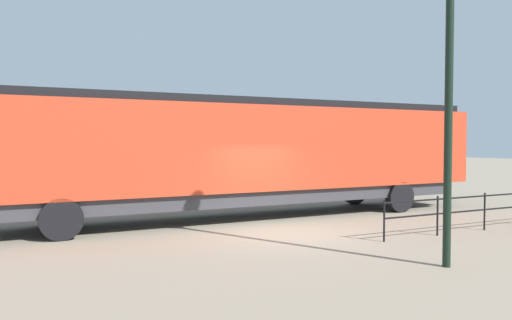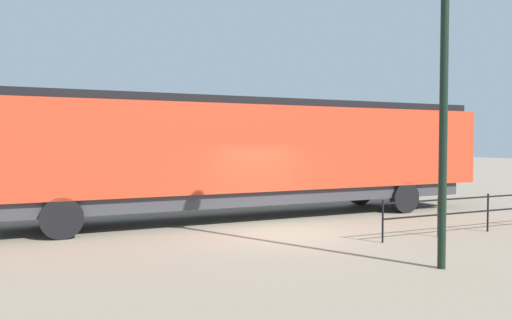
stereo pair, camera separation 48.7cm
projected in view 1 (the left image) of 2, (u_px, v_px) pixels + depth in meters
name	position (u px, v px, depth m)	size (l,w,h in m)	color
ground_plane	(283.00, 233.00, 13.71)	(120.00, 120.00, 0.00)	gray
locomotive	(256.00, 151.00, 16.61)	(2.92, 17.82, 3.92)	red
lamp_post	(450.00, 33.00, 9.86)	(0.47, 0.47, 7.16)	black
platform_fence	(485.00, 206.00, 14.17)	(0.05, 7.47, 1.07)	black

